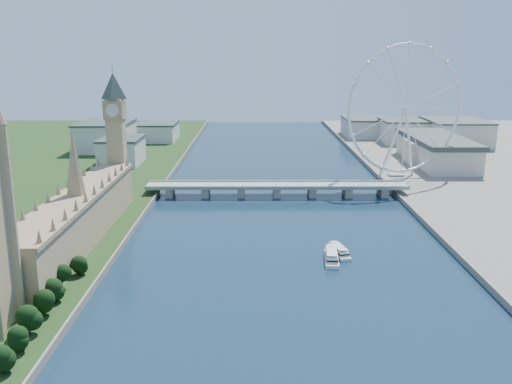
{
  "coord_description": "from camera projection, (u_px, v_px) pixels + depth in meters",
  "views": [
    {
      "loc": [
        -18.78,
        -169.34,
        117.39
      ],
      "look_at": [
        -17.72,
        210.0,
        25.06
      ],
      "focal_mm": 40.0,
      "sensor_mm": 36.0,
      "label": 1
    }
  ],
  "objects": [
    {
      "name": "london_eye",
      "position": [
        406.0,
        110.0,
        521.71
      ],
      "size": [
        113.6,
        39.12,
        124.3
      ],
      "color": "silver",
      "rests_on": "ground"
    },
    {
      "name": "city_skyline",
      "position": [
        299.0,
        134.0,
        732.64
      ],
      "size": [
        505.0,
        280.0,
        32.0
      ],
      "color": "beige",
      "rests_on": "ground"
    },
    {
      "name": "county_hall",
      "position": [
        435.0,
        166.0,
        610.63
      ],
      "size": [
        54.0,
        144.0,
        35.0
      ],
      "primitive_type": null,
      "color": "beige",
      "rests_on": "ground"
    },
    {
      "name": "tour_boat_near",
      "position": [
        339.0,
        255.0,
        341.7
      ],
      "size": [
        12.8,
        28.2,
        6.02
      ],
      "primitive_type": null,
      "rotation": [
        0.0,
        0.0,
        0.22
      ],
      "color": "silver",
      "rests_on": "ground"
    },
    {
      "name": "big_ben",
      "position": [
        115.0,
        120.0,
        446.37
      ],
      "size": [
        20.02,
        20.02,
        110.0
      ],
      "color": "tan",
      "rests_on": "ground"
    },
    {
      "name": "parliament_range",
      "position": [
        78.0,
        218.0,
        352.81
      ],
      "size": [
        24.0,
        200.0,
        70.0
      ],
      "color": "tan",
      "rests_on": "ground"
    },
    {
      "name": "westminster_bridge",
      "position": [
        277.0,
        188.0,
        482.27
      ],
      "size": [
        220.0,
        22.0,
        9.5
      ],
      "color": "gray",
      "rests_on": "ground"
    },
    {
      "name": "tour_boat_far",
      "position": [
        331.0,
        261.0,
        331.73
      ],
      "size": [
        10.87,
        31.92,
        6.93
      ],
      "primitive_type": null,
      "rotation": [
        0.0,
        0.0,
        -0.09
      ],
      "color": "silver",
      "rests_on": "ground"
    },
    {
      "name": "tree_row",
      "position": [
        22.0,
        330.0,
        230.84
      ],
      "size": [
        8.36,
        152.36,
        19.36
      ],
      "color": "black",
      "rests_on": "ground"
    }
  ]
}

